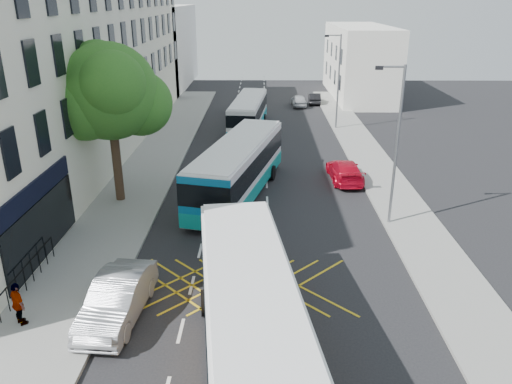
{
  "coord_description": "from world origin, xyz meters",
  "views": [
    {
      "loc": [
        -0.36,
        -11.66,
        11.09
      ],
      "look_at": [
        -0.61,
        10.94,
        2.2
      ],
      "focal_mm": 35.0,
      "sensor_mm": 36.0,
      "label": 1
    }
  ],
  "objects_px": {
    "bus_far": "(248,113)",
    "red_hatchback": "(345,171)",
    "lamp_near": "(395,139)",
    "distant_car_grey": "(242,106)",
    "bus_near": "(251,325)",
    "distant_car_dark": "(314,98)",
    "distant_car_silver": "(299,100)",
    "bus_mid": "(238,168)",
    "street_tree": "(109,93)",
    "lamp_far": "(338,77)",
    "parked_car_silver": "(117,299)",
    "pedestrian_far": "(18,304)"
  },
  "relations": [
    {
      "from": "red_hatchback",
      "to": "bus_far",
      "type": "bearing_deg",
      "value": -65.82
    },
    {
      "from": "bus_near",
      "to": "distant_car_dark",
      "type": "relative_size",
      "value": 3.46
    },
    {
      "from": "street_tree",
      "to": "bus_mid",
      "type": "relative_size",
      "value": 0.73
    },
    {
      "from": "bus_mid",
      "to": "distant_car_dark",
      "type": "relative_size",
      "value": 3.4
    },
    {
      "from": "bus_far",
      "to": "distant_car_silver",
      "type": "distance_m",
      "value": 11.48
    },
    {
      "from": "bus_mid",
      "to": "red_hatchback",
      "type": "xyz_separation_m",
      "value": [
        6.72,
        2.69,
        -1.06
      ]
    },
    {
      "from": "lamp_far",
      "to": "pedestrian_far",
      "type": "height_order",
      "value": "lamp_far"
    },
    {
      "from": "bus_near",
      "to": "distant_car_silver",
      "type": "bearing_deg",
      "value": 76.49
    },
    {
      "from": "lamp_far",
      "to": "bus_mid",
      "type": "bearing_deg",
      "value": -116.22
    },
    {
      "from": "lamp_near",
      "to": "street_tree",
      "type": "bearing_deg",
      "value": 168.6
    },
    {
      "from": "lamp_far",
      "to": "bus_near",
      "type": "xyz_separation_m",
      "value": [
        -6.85,
        -31.06,
        -2.84
      ]
    },
    {
      "from": "lamp_near",
      "to": "distant_car_dark",
      "type": "relative_size",
      "value": 2.26
    },
    {
      "from": "distant_car_dark",
      "to": "lamp_far",
      "type": "bearing_deg",
      "value": 95.65
    },
    {
      "from": "street_tree",
      "to": "pedestrian_far",
      "type": "height_order",
      "value": "street_tree"
    },
    {
      "from": "distant_car_silver",
      "to": "street_tree",
      "type": "bearing_deg",
      "value": 62.96
    },
    {
      "from": "street_tree",
      "to": "distant_car_grey",
      "type": "bearing_deg",
      "value": 75.44
    },
    {
      "from": "distant_car_dark",
      "to": "red_hatchback",
      "type": "bearing_deg",
      "value": 91.05
    },
    {
      "from": "red_hatchback",
      "to": "street_tree",
      "type": "bearing_deg",
      "value": 13.0
    },
    {
      "from": "lamp_near",
      "to": "pedestrian_far",
      "type": "height_order",
      "value": "lamp_near"
    },
    {
      "from": "bus_far",
      "to": "red_hatchback",
      "type": "distance_m",
      "value": 14.7
    },
    {
      "from": "lamp_near",
      "to": "bus_mid",
      "type": "bearing_deg",
      "value": 153.42
    },
    {
      "from": "lamp_near",
      "to": "lamp_far",
      "type": "xyz_separation_m",
      "value": [
        0.0,
        20.0,
        0.0
      ]
    },
    {
      "from": "bus_far",
      "to": "distant_car_grey",
      "type": "bearing_deg",
      "value": 102.41
    },
    {
      "from": "lamp_far",
      "to": "distant_car_silver",
      "type": "xyz_separation_m",
      "value": [
        -2.53,
        9.99,
        -3.99
      ]
    },
    {
      "from": "lamp_far",
      "to": "bus_near",
      "type": "height_order",
      "value": "lamp_far"
    },
    {
      "from": "pedestrian_far",
      "to": "bus_mid",
      "type": "bearing_deg",
      "value": -76.69
    },
    {
      "from": "bus_near",
      "to": "street_tree",
      "type": "bearing_deg",
      "value": 111.77
    },
    {
      "from": "red_hatchback",
      "to": "pedestrian_far",
      "type": "xyz_separation_m",
      "value": [
        -13.93,
        -15.49,
        0.3
      ]
    },
    {
      "from": "lamp_far",
      "to": "parked_car_silver",
      "type": "xyz_separation_m",
      "value": [
        -11.8,
        -28.2,
        -3.82
      ]
    },
    {
      "from": "red_hatchback",
      "to": "pedestrian_far",
      "type": "bearing_deg",
      "value": 45.85
    },
    {
      "from": "bus_far",
      "to": "distant_car_dark",
      "type": "relative_size",
      "value": 2.91
    },
    {
      "from": "bus_mid",
      "to": "lamp_near",
      "type": "bearing_deg",
      "value": -12.69
    },
    {
      "from": "street_tree",
      "to": "pedestrian_far",
      "type": "relative_size",
      "value": 5.33
    },
    {
      "from": "bus_mid",
      "to": "street_tree",
      "type": "bearing_deg",
      "value": -157.86
    },
    {
      "from": "bus_mid",
      "to": "distant_car_dark",
      "type": "distance_m",
      "value": 28.48
    },
    {
      "from": "bus_near",
      "to": "bus_far",
      "type": "xyz_separation_m",
      "value": [
        -0.86,
        30.85,
        -0.28
      ]
    },
    {
      "from": "lamp_near",
      "to": "bus_far",
      "type": "xyz_separation_m",
      "value": [
        -7.71,
        19.79,
        -3.12
      ]
    },
    {
      "from": "lamp_far",
      "to": "pedestrian_far",
      "type": "relative_size",
      "value": 4.84
    },
    {
      "from": "street_tree",
      "to": "bus_mid",
      "type": "xyz_separation_m",
      "value": [
        6.8,
        0.99,
        -4.56
      ]
    },
    {
      "from": "distant_car_grey",
      "to": "bus_near",
      "type": "bearing_deg",
      "value": -85.57
    },
    {
      "from": "distant_car_silver",
      "to": "bus_mid",
      "type": "bearing_deg",
      "value": 75.55
    },
    {
      "from": "lamp_far",
      "to": "lamp_near",
      "type": "bearing_deg",
      "value": -90.0
    },
    {
      "from": "bus_mid",
      "to": "pedestrian_far",
      "type": "bearing_deg",
      "value": -105.49
    },
    {
      "from": "bus_near",
      "to": "bus_mid",
      "type": "height_order",
      "value": "bus_near"
    },
    {
      "from": "lamp_far",
      "to": "bus_mid",
      "type": "xyz_separation_m",
      "value": [
        -7.9,
        -16.05,
        -2.88
      ]
    },
    {
      "from": "bus_near",
      "to": "distant_car_grey",
      "type": "bearing_deg",
      "value": 85.05
    },
    {
      "from": "lamp_near",
      "to": "distant_car_grey",
      "type": "height_order",
      "value": "lamp_near"
    },
    {
      "from": "lamp_near",
      "to": "red_hatchback",
      "type": "xyz_separation_m",
      "value": [
        -1.19,
        6.64,
        -3.94
      ]
    },
    {
      "from": "bus_far",
      "to": "red_hatchback",
      "type": "bearing_deg",
      "value": -57.96
    },
    {
      "from": "lamp_far",
      "to": "pedestrian_far",
      "type": "bearing_deg",
      "value": -117.64
    }
  ]
}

